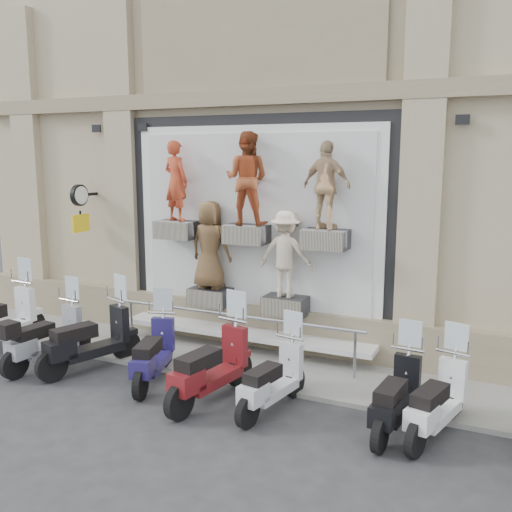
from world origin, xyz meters
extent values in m
plane|color=#2E2E31|center=(0.00, 0.00, 0.00)|extent=(90.00, 90.00, 0.00)
cube|color=#989690|center=(0.00, 2.10, 0.04)|extent=(16.00, 2.20, 0.08)
cube|color=black|center=(0.00, 2.96, 2.40)|extent=(5.60, 0.10, 4.30)
cube|color=white|center=(0.00, 2.90, 2.40)|extent=(5.10, 0.06, 3.90)
cube|color=white|center=(0.00, 2.86, 2.40)|extent=(4.70, 0.04, 3.60)
cube|color=white|center=(0.00, 2.55, 0.42)|extent=(5.10, 0.75, 0.10)
cube|color=#28282B|center=(-1.55, 2.59, 2.33)|extent=(0.80, 0.50, 0.35)
imported|color=#DC4A29|center=(-1.55, 2.59, 3.29)|extent=(0.65, 0.51, 1.57)
cube|color=#28282B|center=(0.00, 2.59, 2.33)|extent=(0.80, 0.50, 0.35)
imported|color=#994523|center=(0.00, 2.59, 3.36)|extent=(0.90, 0.73, 1.72)
cube|color=#28282B|center=(1.55, 2.59, 2.33)|extent=(0.80, 0.50, 0.35)
imported|color=#D4AF83|center=(1.55, 2.59, 3.27)|extent=(0.96, 0.55, 1.55)
cube|color=#28282B|center=(-0.80, 2.59, 1.02)|extent=(0.80, 0.50, 0.35)
imported|color=brown|center=(-0.80, 2.59, 2.06)|extent=(0.86, 0.58, 1.72)
cube|color=#28282B|center=(0.80, 2.59, 1.02)|extent=(0.80, 0.50, 0.35)
imported|color=#F4DFC0|center=(0.80, 2.59, 2.00)|extent=(1.07, 0.65, 1.61)
cube|color=black|center=(-3.90, 2.72, 2.95)|extent=(0.06, 0.56, 0.06)
cylinder|color=black|center=(-3.90, 2.45, 2.95)|extent=(0.10, 0.46, 0.46)
cube|color=yellow|center=(-3.90, 2.45, 2.35)|extent=(0.04, 0.50, 0.38)
camera|label=1|loc=(4.66, -6.96, 3.80)|focal=40.00mm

